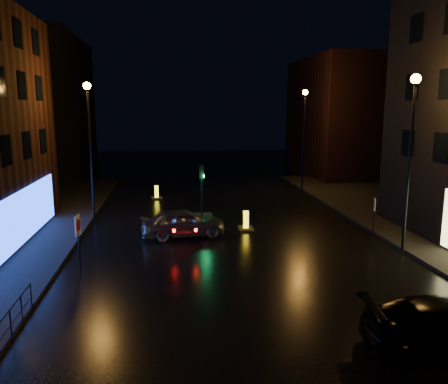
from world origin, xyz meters
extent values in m
plane|color=black|center=(0.00, 0.00, 0.00)|extent=(120.00, 120.00, 0.00)
cube|color=black|center=(-16.00, 35.00, 7.00)|extent=(8.00, 16.00, 14.00)
cube|color=black|center=(15.00, 32.00, 6.00)|extent=(8.00, 14.00, 12.00)
cylinder|color=black|center=(-7.80, 14.00, 4.00)|extent=(0.14, 0.14, 8.00)
cylinder|color=black|center=(-7.80, 14.00, 8.00)|extent=(0.20, 0.20, 0.25)
sphere|color=orange|center=(-7.80, 14.00, 8.15)|extent=(0.44, 0.44, 0.44)
cylinder|color=black|center=(7.80, 6.00, 4.00)|extent=(0.14, 0.14, 8.00)
cylinder|color=black|center=(7.80, 6.00, 8.00)|extent=(0.20, 0.20, 0.25)
sphere|color=orange|center=(7.80, 6.00, 8.15)|extent=(0.44, 0.44, 0.44)
cylinder|color=black|center=(7.80, 22.00, 4.00)|extent=(0.14, 0.14, 8.00)
cylinder|color=black|center=(7.80, 22.00, 8.00)|extent=(0.20, 0.20, 0.25)
sphere|color=orange|center=(7.80, 22.00, 8.15)|extent=(0.44, 0.44, 0.44)
cube|color=black|center=(-1.20, 14.00, 0.06)|extent=(1.40, 2.40, 0.12)
cylinder|color=black|center=(-1.20, 14.00, 1.40)|extent=(0.12, 0.12, 2.80)
cube|color=black|center=(-1.20, 14.00, 3.00)|extent=(0.28, 0.22, 0.90)
cylinder|color=#0CFF59|center=(-1.06, 14.00, 2.72)|extent=(0.05, 0.18, 0.18)
cylinder|color=black|center=(-8.00, 2.00, 0.50)|extent=(0.04, 0.04, 1.00)
imported|color=#9EA0A6|center=(-2.51, 10.29, 0.77)|extent=(4.70, 2.40, 1.53)
cube|color=black|center=(1.11, 11.18, 0.05)|extent=(0.88, 1.28, 0.10)
cube|color=yellow|center=(1.11, 11.18, 0.58)|extent=(0.30, 0.20, 1.05)
cube|color=black|center=(1.11, 11.18, 0.58)|extent=(0.31, 0.03, 0.63)
cube|color=black|center=(-4.19, 20.81, 0.05)|extent=(0.95, 1.27, 0.10)
cube|color=yellow|center=(-4.19, 20.81, 0.53)|extent=(0.29, 0.21, 0.97)
cube|color=black|center=(-4.19, 20.81, 0.53)|extent=(0.29, 0.06, 0.58)
cylinder|color=black|center=(-6.99, 5.24, 1.23)|extent=(0.07, 0.07, 2.47)
cube|color=white|center=(-6.99, 5.24, 2.13)|extent=(0.13, 0.62, 0.84)
cylinder|color=#B20C0C|center=(-6.95, 5.24, 2.13)|extent=(0.08, 0.49, 0.49)
cylinder|color=black|center=(7.90, 9.28, 0.99)|extent=(0.05, 0.05, 1.98)
cube|color=silver|center=(7.90, 9.28, 1.71)|extent=(0.21, 0.48, 0.67)
cylinder|color=#B20C0C|center=(7.87, 9.29, 1.71)|extent=(0.15, 0.38, 0.40)
camera|label=1|loc=(-3.21, -12.75, 6.83)|focal=35.00mm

